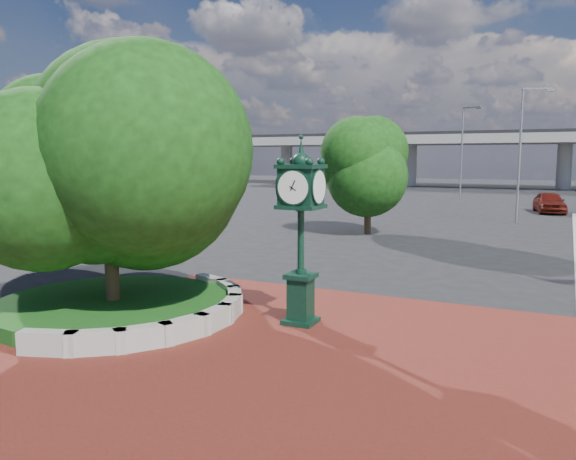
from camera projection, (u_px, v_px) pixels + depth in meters
The scene contains 12 objects.
ground at pixel (281, 341), 12.67m from camera, with size 200.00×200.00×0.00m, color black.
plaza at pixel (259, 354), 11.78m from camera, with size 12.00×12.00×0.04m, color maroon.
planter_wall at pixel (183, 315), 13.83m from camera, with size 2.96×6.77×0.54m.
grass_bed at pixel (113, 307), 14.86m from camera, with size 6.10×6.10×0.40m, color #174513.
overpass at pixel (522, 139), 74.02m from camera, with size 90.00×12.00×7.50m.
tree_planter at pixel (108, 173), 14.40m from camera, with size 5.20×5.20×6.33m.
tree_northwest at pixel (48, 157), 22.33m from camera, with size 5.60×5.60×6.93m.
tree_street at pixel (368, 174), 29.99m from camera, with size 4.40×4.40×5.45m.
post_clock at pixel (301, 224), 13.63m from camera, with size 0.99×0.99×4.59m.
parked_car at pixel (549, 202), 41.83m from camera, with size 1.88×4.67×1.59m, color #51120B.
street_lamp_near at pixel (524, 145), 34.69m from camera, with size 1.82×0.72×8.34m.
street_lamp_far at pixel (464, 146), 53.49m from camera, with size 1.87×0.93×8.81m.
Camera 1 is at (5.61, -10.88, 4.14)m, focal length 35.00 mm.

